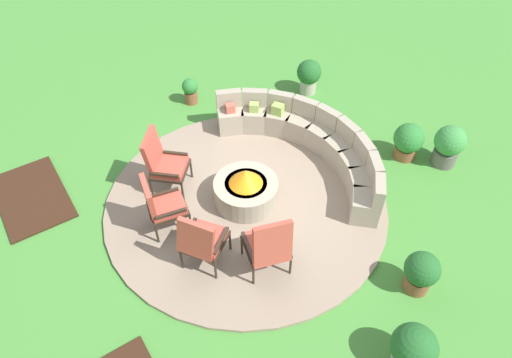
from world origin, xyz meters
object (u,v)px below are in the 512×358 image
object	(u,v)px
potted_plant_1	(413,348)
lounge_chair_front_left	(163,162)
lounge_chair_back_right	(268,245)
potted_plant_5	(449,145)
lounge_chair_back_left	(202,240)
potted_plant_4	(408,141)
potted_plant_3	(190,90)
lounge_chair_front_right	(161,204)
curved_stone_bench	(309,142)
potted_plant_0	(309,75)
fire_pit	(246,189)
potted_plant_2	(421,272)

from	to	relation	value
potted_plant_1	lounge_chair_front_left	bearing A→B (deg)	-165.35
lounge_chair_back_right	potted_plant_5	world-z (taller)	lounge_chair_back_right
lounge_chair_front_left	lounge_chair_back_left	size ratio (longest dim) A/B	1.04
potted_plant_1	potted_plant_4	distance (m)	4.04
lounge_chair_back_right	potted_plant_5	distance (m)	4.07
potted_plant_3	potted_plant_5	xyz separation A→B (m)	(4.29, 2.99, 0.13)
lounge_chair_front_right	potted_plant_4	bearing A→B (deg)	89.99
curved_stone_bench	potted_plant_0	size ratio (longest dim) A/B	4.94
potted_plant_4	lounge_chair_back_left	bearing A→B (deg)	-88.98
fire_pit	potted_plant_2	size ratio (longest dim) A/B	1.52
lounge_chair_front_left	potted_plant_1	world-z (taller)	lounge_chair_front_left
potted_plant_2	potted_plant_5	xyz separation A→B (m)	(-1.58, 2.45, 0.05)
curved_stone_bench	lounge_chair_back_right	xyz separation A→B (m)	(1.67, -2.07, 0.26)
fire_pit	potted_plant_3	size ratio (longest dim) A/B	1.90
potted_plant_3	potted_plant_5	distance (m)	5.23
lounge_chair_front_left	potted_plant_3	world-z (taller)	lounge_chair_front_left
lounge_chair_front_left	potted_plant_0	bearing A→B (deg)	146.82
potted_plant_0	potted_plant_4	bearing A→B (deg)	4.11
lounge_chair_back_left	potted_plant_0	bearing A→B (deg)	87.09
lounge_chair_front_left	potted_plant_4	bearing A→B (deg)	109.82
potted_plant_4	potted_plant_5	size ratio (longest dim) A/B	0.89
lounge_chair_back_left	lounge_chair_back_right	world-z (taller)	lounge_chair_back_right
potted_plant_4	potted_plant_5	bearing A→B (deg)	41.84
potted_plant_2	potted_plant_4	bearing A→B (deg)	136.65
lounge_chair_front_left	potted_plant_0	size ratio (longest dim) A/B	1.50
curved_stone_bench	potted_plant_0	world-z (taller)	curved_stone_bench
lounge_chair_front_right	potted_plant_4	distance (m)	4.61
lounge_chair_front_right	potted_plant_2	world-z (taller)	lounge_chair_front_right
curved_stone_bench	lounge_chair_back_left	world-z (taller)	lounge_chair_back_left
lounge_chair_back_left	potted_plant_4	world-z (taller)	lounge_chair_back_left
potted_plant_4	lounge_chair_back_right	bearing A→B (deg)	-79.24
lounge_chair_front_left	potted_plant_2	distance (m)	4.35
lounge_chair_back_left	potted_plant_2	xyz separation A→B (m)	(2.02, 2.35, -0.23)
potted_plant_4	potted_plant_5	distance (m)	0.70
potted_plant_0	potted_plant_3	bearing A→B (deg)	-114.65
fire_pit	lounge_chair_front_left	distance (m)	1.46
potted_plant_5	lounge_chair_front_left	bearing A→B (deg)	-116.06
potted_plant_1	potted_plant_2	size ratio (longest dim) A/B	1.02
fire_pit	potted_plant_1	xyz separation A→B (m)	(3.47, 0.21, 0.06)
lounge_chair_back_right	potted_plant_0	xyz separation A→B (m)	(-3.38, 3.41, -0.20)
lounge_chair_front_left	potted_plant_5	bearing A→B (deg)	106.41
potted_plant_5	fire_pit	bearing A→B (deg)	-108.21
lounge_chair_back_left	potted_plant_3	bearing A→B (deg)	118.06
lounge_chair_back_left	potted_plant_5	bearing A→B (deg)	47.96
potted_plant_0	potted_plant_1	size ratio (longest dim) A/B	1.06
lounge_chair_front_right	potted_plant_1	world-z (taller)	lounge_chair_front_right
lounge_chair_front_right	potted_plant_0	bearing A→B (deg)	123.80
lounge_chair_back_left	potted_plant_3	distance (m)	4.26
fire_pit	lounge_chair_back_right	size ratio (longest dim) A/B	0.95
fire_pit	potted_plant_1	size ratio (longest dim) A/B	1.49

